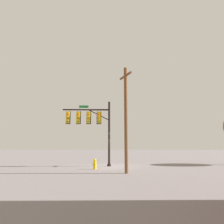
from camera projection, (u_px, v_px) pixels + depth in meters
ground_plane at (109, 166)px, 19.23m from camera, size 120.00×120.00×0.00m
signal_pole_assembly at (90, 121)px, 19.81m from camera, size 4.59×1.08×6.04m
utility_pole at (126, 116)px, 15.13m from camera, size 0.89×1.67×7.66m
fire_hydrant at (95, 164)px, 17.02m from camera, size 0.33×0.24×0.83m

